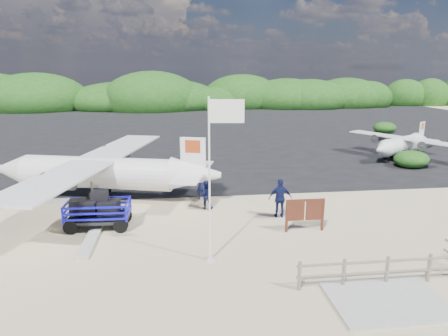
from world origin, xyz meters
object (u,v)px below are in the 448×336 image
Objects in this scene: crew_b at (206,194)px; aircraft_small at (69,124)px; crew_c at (280,198)px; flagpole at (210,260)px; signboard at (304,231)px; aircraft_large at (356,138)px; baggage_cart at (99,228)px; crew_a at (201,186)px.

crew_b reaches higher than aircraft_small.
crew_c is 39.66m from aircraft_small.
flagpole is 3.31× the size of signboard.
aircraft_large is (16.90, 19.11, -0.74)m from crew_b.
flagpole is at bearing 80.03° from aircraft_small.
aircraft_small is at bearing 117.43° from signboard.
flagpole is 5.77m from crew_b.
baggage_cart is at bearing 141.88° from flagpole.
aircraft_small is (-15.02, 33.43, -0.74)m from crew_b.
baggage_cart is 8.51m from crew_c.
flagpole is (4.72, -3.70, 0.00)m from baggage_cart.
flagpole is at bearing 93.12° from crew_b.
flagpole reaches higher than crew_b.
flagpole is 5.59m from crew_c.
crew_c is 0.13× the size of aircraft_large.
signboard reaches higher than baggage_cart.
aircraft_large reaches higher than aircraft_small.
crew_c is at bearing 47.37° from flagpole.
aircraft_small is (-19.11, 36.90, 0.00)m from signboard.
flagpole is 3.95× the size of crew_a.
aircraft_small is at bearing -59.82° from crew_b.
aircraft_large reaches higher than crew_b.
crew_b is at bearing 63.46° from aircraft_large.
baggage_cart is 0.49× the size of flagpole.
flagpole reaches higher than baggage_cart.
baggage_cart is 6.00m from flagpole.
crew_c is (8.45, 0.35, 0.95)m from baggage_cart.
aircraft_large is (13.45, 20.77, -0.95)m from crew_c.
baggage_cart is 1.93× the size of crew_a.
aircraft_small reaches higher than signboard.
aircraft_small is at bearing 107.89° from baggage_cart.
crew_a is 0.81× the size of crew_c.
crew_c is at bearing 4.49° from baggage_cart.
baggage_cart is 1.62× the size of signboard.
aircraft_small reaches higher than baggage_cart.
crew_c reaches higher than crew_a.
flagpole reaches higher than aircraft_small.
aircraft_small is (-14.87, 31.94, -0.77)m from crew_a.
aircraft_large is 34.99m from aircraft_small.
aircraft_large is (12.81, 22.58, 0.00)m from signboard.
crew_c is 0.26× the size of aircraft_small.
aircraft_large is at bearing 60.48° from signboard.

